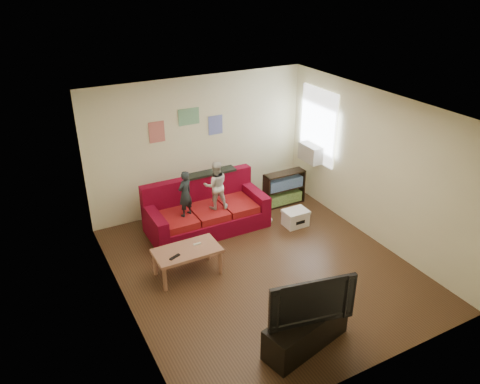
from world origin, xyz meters
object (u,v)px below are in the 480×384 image
child_b (216,185)px  bookshelf (284,190)px  sofa (205,212)px  television (309,297)px  tv_stand (306,331)px  coffee_table (187,253)px  file_box (295,218)px  child_a (185,194)px

child_b → bookshelf: size_ratio=1.04×
sofa → television: television is taller
sofa → tv_stand: sofa is taller
child_b → bookshelf: child_b is taller
child_b → tv_stand: size_ratio=0.74×
sofa → bookshelf: (1.84, 0.12, -0.01)m
coffee_table → bookshelf: bearing=26.5°
file_box → tv_stand: tv_stand is taller
sofa → child_b: (0.15, -0.18, 0.60)m
sofa → child_a: bearing=-158.7°
child_a → coffee_table: bearing=43.4°
sofa → coffee_table: size_ratio=2.12×
coffee_table → bookshelf: size_ratio=1.18×
bookshelf → tv_stand: size_ratio=0.71×
sofa → child_b: size_ratio=2.42×
child_a → tv_stand: 3.34m
file_box → tv_stand: (-1.66, -2.68, 0.07)m
tv_stand → sofa: bearing=75.2°
child_a → tv_stand: size_ratio=0.69×
child_a → coffee_table: 1.24m
sofa → bookshelf: bearing=3.7°
file_box → child_b: bearing=157.8°
child_b → coffee_table: child_b is taller
television → child_a: bearing=107.4°
child_b → television: (-0.25, -3.25, -0.13)m
child_a → television: 3.27m
television → coffee_table: bearing=120.7°
sofa → television: 3.46m
child_a → coffee_table: child_a is taller
bookshelf → television: 4.07m
sofa → child_b: bearing=-50.0°
tv_stand → television: 0.56m
sofa → television: (-0.10, -3.43, 0.47)m
child_a → television: (0.35, -3.25, -0.10)m
child_b → coffee_table: size_ratio=0.88×
child_b → tv_stand: 3.34m
file_box → television: 3.21m
file_box → child_a: bearing=164.1°
file_box → coffee_table: bearing=-168.7°
child_b → television: 3.27m
child_a → file_box: (2.01, -0.57, -0.73)m
sofa → coffee_table: sofa is taller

